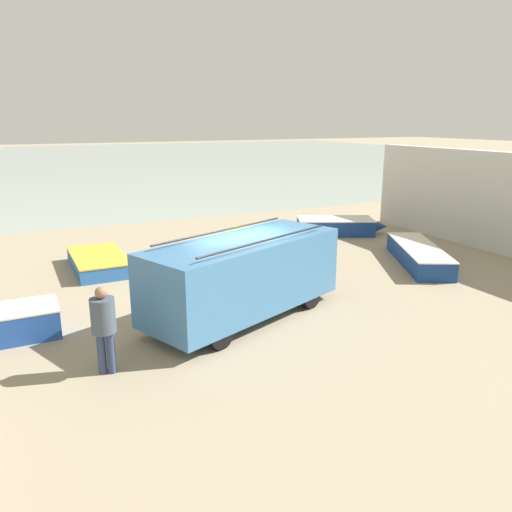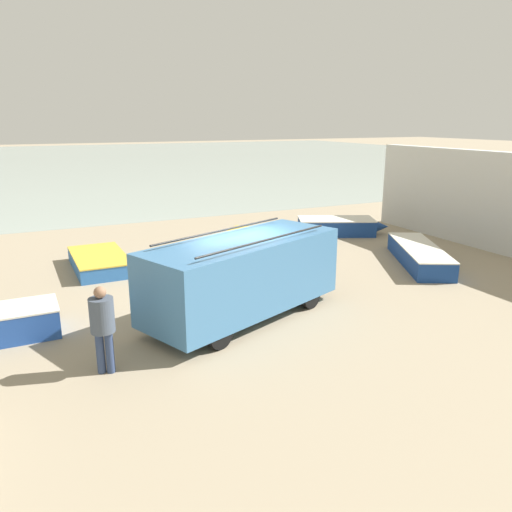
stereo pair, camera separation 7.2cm
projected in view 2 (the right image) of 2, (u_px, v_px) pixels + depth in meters
ground_plane at (234, 303)px, 13.54m from camera, size 200.00×200.00×0.00m
sea_water at (62, 162)px, 58.81m from camera, size 120.00×80.00×0.01m
harbor_wall at (497, 202)px, 18.50m from camera, size 0.50×12.29×3.68m
parked_van at (244, 274)px, 12.29m from camera, size 5.69×3.78×2.15m
fishing_rowboat_2 at (99, 261)px, 16.64m from camera, size 1.69×3.93×0.49m
fishing_rowboat_3 at (339, 226)px, 21.57m from camera, size 3.98×2.74×0.69m
fishing_rowboat_5 at (238, 243)px, 18.88m from camera, size 4.13×4.41×0.55m
fishing_rowboat_6 at (417, 254)px, 17.30m from camera, size 3.19×5.00×0.63m
fisherman_2 at (102, 322)px, 9.54m from camera, size 0.47×0.47×1.78m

